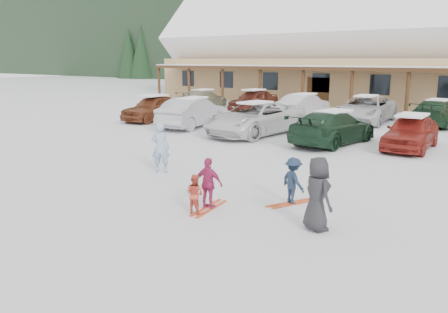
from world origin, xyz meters
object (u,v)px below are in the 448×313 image
Objects in this scene: bystander_dark at (317,194)px; parked_car_1 at (193,113)px; parked_car_3 at (333,127)px; toddler_red at (195,194)px; parked_car_11 at (438,113)px; parked_car_0 at (154,108)px; parked_car_7 at (203,99)px; adult_skier at (160,147)px; day_lodge at (322,54)px; parked_car_8 at (253,100)px; parked_car_2 at (255,119)px; parked_car_9 at (304,105)px; child_navy at (293,181)px; child_magenta at (209,184)px; parked_car_4 at (411,132)px; parked_car_10 at (365,109)px.

bystander_dark is 14.79m from parked_car_1.
toddler_red is at bearing 101.18° from parked_car_3.
parked_car_3 and parked_car_11 have the same top height.
parked_car_7 is at bearing 101.10° from parked_car_0.
adult_skier is 0.37× the size of parked_car_0.
bystander_dark is 0.33× the size of parked_car_7.
bystander_dark is (2.72, 0.74, 0.32)m from toddler_red.
parked_car_8 is (-0.36, -10.34, -3.20)m from day_lodge.
parked_car_2 is 7.84m from parked_car_9.
parked_car_1 is (-10.20, 8.20, 0.19)m from child_navy.
parked_car_8 is at bearing -68.40° from child_magenta.
parked_car_4 is at bearing 175.19° from parked_car_1.
child_navy is 0.21× the size of parked_car_10.
parked_car_11 is (3.57, 1.09, -0.06)m from parked_car_10.
child_magenta is at bearing 123.30° from parked_car_1.
parked_car_8 is at bearing -98.36° from adult_skier.
parked_car_0 is (-14.89, 10.03, -0.05)m from bystander_dark.
child_magenta is 0.29× the size of parked_car_0.
parked_car_8 is at bearing -62.50° from toddler_red.
day_lodge is 31.02× the size of toddler_red.
child_navy is at bearing 119.78° from parked_car_9.
day_lodge is 20.85m from parked_car_3.
toddler_red is 11.09m from parked_car_4.
child_navy is 0.25× the size of parked_car_1.
day_lodge is 19.49m from parked_car_2.
parked_car_1 is 0.85× the size of parked_car_2.
parked_car_10 is (-1.05, 7.19, 0.06)m from parked_car_3.
child_magenta is (3.41, -1.86, -0.18)m from adult_skier.
adult_skier is at bearing 21.75° from child_navy.
parked_car_0 reaches higher than child_navy.
toddler_red is 0.46m from child_magenta.
day_lodge is 27.33m from adult_skier.
parked_car_9 is (-5.16, 7.74, -0.00)m from parked_car_3.
child_magenta is at bearing -70.89° from day_lodge.
adult_skier is 0.38× the size of parked_car_9.
day_lodge is at bearing -38.92° from parked_car_11.
parked_car_10 reaches higher than parked_car_8.
parked_car_7 is (-1.71, 6.66, -0.05)m from parked_car_0.
day_lodge is 6.82× the size of parked_car_9.
adult_skier is 4.88m from child_navy.
toddler_red is at bearing -59.35° from parked_car_8.
toddler_red is (3.33, -2.28, -0.34)m from adult_skier.
parked_car_7 is (-16.60, 16.69, -0.10)m from bystander_dark.
parked_car_2 is at bearing 133.91° from parked_car_7.
adult_skier is 17.40m from parked_car_8.
child_navy is at bearing 132.56° from parked_car_1.
parked_car_10 is at bearing -55.49° from day_lodge.
bystander_dark is 0.33× the size of parked_car_3.
day_lodge reaches higher than parked_car_7.
adult_skier reaches higher than parked_car_9.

